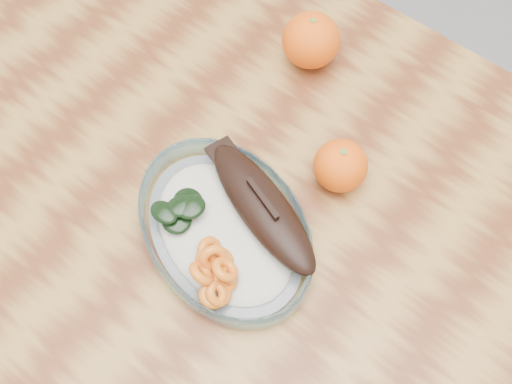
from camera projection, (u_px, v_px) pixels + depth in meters
ground at (266, 374)px, 1.43m from camera, size 3.00×3.00×0.00m
dining_table at (273, 269)px, 0.85m from camera, size 1.20×0.80×0.75m
plated_meal at (226, 228)px, 0.75m from camera, size 0.59×0.59×0.08m
orange_left at (311, 40)px, 0.86m from camera, size 0.08×0.08×0.08m
orange_right at (340, 166)px, 0.78m from camera, size 0.07×0.07×0.07m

